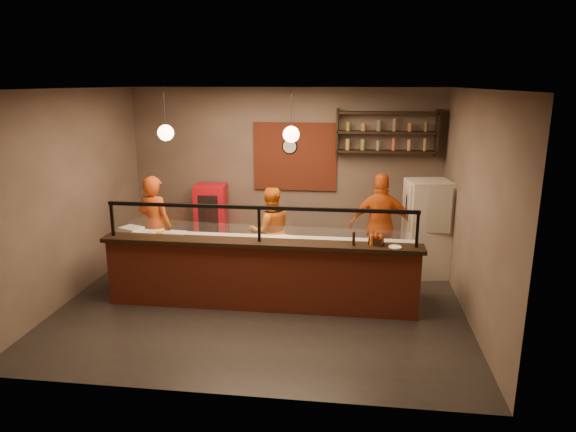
# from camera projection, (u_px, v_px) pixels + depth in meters

# --- Properties ---
(floor) EXTENTS (6.00, 6.00, 0.00)m
(floor) POSITION_uv_depth(u_px,v_px,m) (264.00, 300.00, 7.97)
(floor) COLOR black
(floor) RESTS_ON ground
(ceiling) EXTENTS (6.00, 6.00, 0.00)m
(ceiling) POSITION_uv_depth(u_px,v_px,m) (261.00, 89.00, 7.16)
(ceiling) COLOR #38312B
(ceiling) RESTS_ON wall_back
(wall_back) EXTENTS (6.00, 0.00, 6.00)m
(wall_back) POSITION_uv_depth(u_px,v_px,m) (285.00, 172.00, 9.96)
(wall_back) COLOR #6E6051
(wall_back) RESTS_ON floor
(wall_left) EXTENTS (0.00, 5.00, 5.00)m
(wall_left) POSITION_uv_depth(u_px,v_px,m) (72.00, 195.00, 7.93)
(wall_left) COLOR #6E6051
(wall_left) RESTS_ON floor
(wall_right) EXTENTS (0.00, 5.00, 5.00)m
(wall_right) POSITION_uv_depth(u_px,v_px,m) (473.00, 206.00, 7.20)
(wall_right) COLOR #6E6051
(wall_right) RESTS_ON floor
(wall_front) EXTENTS (6.00, 0.00, 6.00)m
(wall_front) POSITION_uv_depth(u_px,v_px,m) (220.00, 255.00, 5.17)
(wall_front) COLOR #6E6051
(wall_front) RESTS_ON floor
(brick_patch) EXTENTS (1.60, 0.04, 1.30)m
(brick_patch) POSITION_uv_depth(u_px,v_px,m) (295.00, 157.00, 9.84)
(brick_patch) COLOR maroon
(brick_patch) RESTS_ON wall_back
(service_counter) EXTENTS (4.60, 0.25, 1.00)m
(service_counter) POSITION_uv_depth(u_px,v_px,m) (260.00, 277.00, 7.56)
(service_counter) COLOR maroon
(service_counter) RESTS_ON floor
(counter_ledge) EXTENTS (4.70, 0.37, 0.06)m
(counter_ledge) POSITION_uv_depth(u_px,v_px,m) (259.00, 243.00, 7.42)
(counter_ledge) COLOR black
(counter_ledge) RESTS_ON service_counter
(worktop_cabinet) EXTENTS (4.60, 0.75, 0.85)m
(worktop_cabinet) POSITION_uv_depth(u_px,v_px,m) (266.00, 270.00, 8.05)
(worktop_cabinet) COLOR gray
(worktop_cabinet) RESTS_ON floor
(worktop) EXTENTS (4.60, 0.75, 0.05)m
(worktop) POSITION_uv_depth(u_px,v_px,m) (265.00, 243.00, 7.94)
(worktop) COLOR silver
(worktop) RESTS_ON worktop_cabinet
(sneeze_guard) EXTENTS (4.50, 0.05, 0.52)m
(sneeze_guard) POSITION_uv_depth(u_px,v_px,m) (259.00, 220.00, 7.34)
(sneeze_guard) COLOR white
(sneeze_guard) RESTS_ON counter_ledge
(wall_shelving) EXTENTS (1.84, 0.28, 0.85)m
(wall_shelving) POSITION_uv_depth(u_px,v_px,m) (387.00, 132.00, 9.36)
(wall_shelving) COLOR black
(wall_shelving) RESTS_ON wall_back
(wall_clock) EXTENTS (0.30, 0.04, 0.30)m
(wall_clock) POSITION_uv_depth(u_px,v_px,m) (290.00, 146.00, 9.79)
(wall_clock) COLOR black
(wall_clock) RESTS_ON wall_back
(pendant_left) EXTENTS (0.24, 0.24, 0.77)m
(pendant_left) POSITION_uv_depth(u_px,v_px,m) (166.00, 133.00, 7.70)
(pendant_left) COLOR black
(pendant_left) RESTS_ON ceiling
(pendant_right) EXTENTS (0.24, 0.24, 0.77)m
(pendant_right) POSITION_uv_depth(u_px,v_px,m) (291.00, 134.00, 7.47)
(pendant_right) COLOR black
(pendant_right) RESTS_ON ceiling
(cook_left) EXTENTS (0.73, 0.58, 1.76)m
(cook_left) POSITION_uv_depth(u_px,v_px,m) (155.00, 226.00, 8.86)
(cook_left) COLOR #D04A13
(cook_left) RESTS_ON floor
(cook_mid) EXTENTS (0.92, 0.83, 1.55)m
(cook_mid) POSITION_uv_depth(u_px,v_px,m) (270.00, 231.00, 8.90)
(cook_mid) COLOR #D26013
(cook_mid) RESTS_ON floor
(cook_right) EXTENTS (1.06, 0.44, 1.80)m
(cook_right) POSITION_uv_depth(u_px,v_px,m) (381.00, 225.00, 8.80)
(cook_right) COLOR #C54C12
(cook_right) RESTS_ON floor
(fridge) EXTENTS (0.80, 0.76, 1.68)m
(fridge) POSITION_uv_depth(u_px,v_px,m) (426.00, 228.00, 8.84)
(fridge) COLOR beige
(fridge) RESTS_ON floor
(red_cooler) EXTENTS (0.63, 0.59, 1.38)m
(red_cooler) POSITION_uv_depth(u_px,v_px,m) (212.00, 219.00, 10.03)
(red_cooler) COLOR #B80C18
(red_cooler) RESTS_ON floor
(pizza_dough) EXTENTS (0.53, 0.53, 0.01)m
(pizza_dough) POSITION_uv_depth(u_px,v_px,m) (282.00, 239.00, 8.03)
(pizza_dough) COLOR white
(pizza_dough) RESTS_ON worktop
(prep_tub_a) EXTENTS (0.31, 0.27, 0.14)m
(prep_tub_a) POSITION_uv_depth(u_px,v_px,m) (145.00, 235.00, 8.02)
(prep_tub_a) COLOR white
(prep_tub_a) RESTS_ON worktop
(prep_tub_b) EXTENTS (0.40, 0.36, 0.16)m
(prep_tub_b) POSITION_uv_depth(u_px,v_px,m) (132.00, 232.00, 8.14)
(prep_tub_b) COLOR silver
(prep_tub_b) RESTS_ON worktop
(prep_tub_c) EXTENTS (0.29, 0.24, 0.13)m
(prep_tub_c) POSITION_uv_depth(u_px,v_px,m) (177.00, 236.00, 7.96)
(prep_tub_c) COLOR silver
(prep_tub_c) RESTS_ON worktop
(rolling_pin) EXTENTS (0.36, 0.25, 0.07)m
(rolling_pin) POSITION_uv_depth(u_px,v_px,m) (152.00, 232.00, 8.33)
(rolling_pin) COLOR yellow
(rolling_pin) RESTS_ON worktop
(condiment_caddy) EXTENTS (0.23, 0.20, 0.11)m
(condiment_caddy) POSITION_uv_depth(u_px,v_px,m) (376.00, 241.00, 7.25)
(condiment_caddy) COLOR black
(condiment_caddy) RESTS_ON counter_ledge
(pepper_mill) EXTENTS (0.05, 0.05, 0.20)m
(pepper_mill) POSITION_uv_depth(u_px,v_px,m) (354.00, 239.00, 7.20)
(pepper_mill) COLOR black
(pepper_mill) RESTS_ON counter_ledge
(small_plate) EXTENTS (0.20, 0.20, 0.01)m
(small_plate) POSITION_uv_depth(u_px,v_px,m) (395.00, 247.00, 7.13)
(small_plate) COLOR white
(small_plate) RESTS_ON counter_ledge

